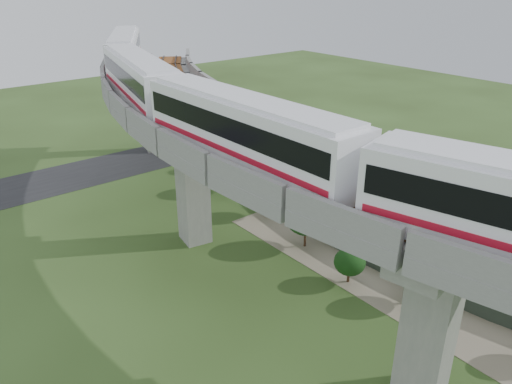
# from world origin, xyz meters

# --- Properties ---
(ground) EXTENTS (160.00, 160.00, 0.00)m
(ground) POSITION_xyz_m (0.00, 0.00, 0.00)
(ground) COLOR #2F451B
(ground) RESTS_ON ground
(dirt_lot) EXTENTS (18.00, 26.00, 0.04)m
(dirt_lot) POSITION_xyz_m (14.00, -2.00, 0.02)
(dirt_lot) COLOR gray
(dirt_lot) RESTS_ON ground
(asphalt_road) EXTENTS (60.00, 8.00, 0.03)m
(asphalt_road) POSITION_xyz_m (0.00, 30.00, 0.01)
(asphalt_road) COLOR #232326
(asphalt_road) RESTS_ON ground
(viaduct) EXTENTS (19.58, 73.98, 11.40)m
(viaduct) POSITION_xyz_m (3.84, 0.00, 9.05)
(viaduct) COLOR #99968E
(viaduct) RESTS_ON ground
(metro_train) EXTENTS (13.70, 60.96, 3.64)m
(metro_train) POSITION_xyz_m (0.69, 6.41, 12.31)
(metro_train) COLOR white
(metro_train) RESTS_ON ground
(fence) EXTENTS (3.87, 38.73, 1.50)m
(fence) POSITION_xyz_m (9.75, 0.00, 0.75)
(fence) COLOR #2D382D
(fence) RESTS_ON ground
(tree_0) EXTENTS (2.46, 2.46, 3.00)m
(tree_0) POSITION_xyz_m (11.40, 21.49, 1.95)
(tree_0) COLOR #382314
(tree_0) RESTS_ON ground
(tree_1) EXTENTS (2.97, 2.97, 3.52)m
(tree_1) POSITION_xyz_m (8.48, 16.47, 2.25)
(tree_1) COLOR #382314
(tree_1) RESTS_ON ground
(tree_2) EXTENTS (2.46, 2.46, 3.34)m
(tree_2) POSITION_xyz_m (8.10, 10.12, 2.29)
(tree_2) COLOR #382314
(tree_2) RESTS_ON ground
(tree_3) EXTENTS (3.16, 3.16, 3.88)m
(tree_3) POSITION_xyz_m (6.94, 4.04, 2.53)
(tree_3) COLOR #382314
(tree_3) RESTS_ON ground
(tree_4) EXTENTS (2.17, 2.17, 2.55)m
(tree_4) POSITION_xyz_m (5.87, -1.39, 1.62)
(tree_4) COLOR #382314
(tree_4) RESTS_ON ground
(tree_5) EXTENTS (2.41, 2.41, 3.02)m
(tree_5) POSITION_xyz_m (7.39, -5.69, 1.99)
(tree_5) COLOR #382314
(tree_5) RESTS_ON ground
(car_red) EXTENTS (3.38, 3.71, 1.23)m
(car_red) POSITION_xyz_m (13.89, -0.78, 0.66)
(car_red) COLOR #B81211
(car_red) RESTS_ON dirt_lot
(car_dark) EXTENTS (5.05, 4.01, 1.37)m
(car_dark) POSITION_xyz_m (11.80, 3.04, 0.73)
(car_dark) COLOR black
(car_dark) RESTS_ON dirt_lot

